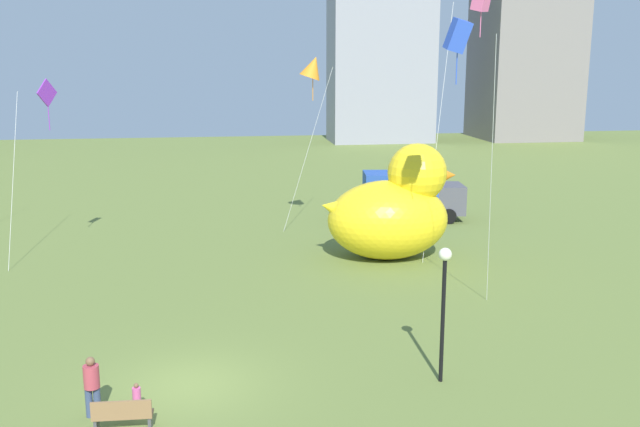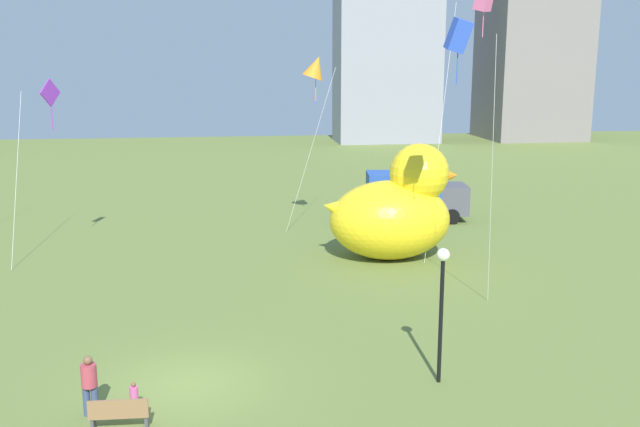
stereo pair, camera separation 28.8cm
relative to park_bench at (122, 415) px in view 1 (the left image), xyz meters
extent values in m
plane|color=olive|center=(1.58, 2.44, -0.47)|extent=(140.00, 140.00, 0.00)
cube|color=olive|center=(0.00, 0.08, -0.05)|extent=(1.52, 0.50, 0.06)
cube|color=olive|center=(0.00, -0.12, 0.21)|extent=(1.50, 0.11, 0.45)
cube|color=#47474C|center=(-0.67, 0.10, -0.27)|extent=(0.09, 0.37, 0.39)
cube|color=#47474C|center=(0.67, 0.05, -0.27)|extent=(0.09, 0.37, 0.39)
cylinder|color=#38476B|center=(-0.97, 0.93, -0.06)|extent=(0.19, 0.19, 0.83)
cylinder|color=#38476B|center=(-0.76, 0.93, -0.06)|extent=(0.19, 0.19, 0.83)
cylinder|color=#B23F4C|center=(-0.87, 0.93, 0.67)|extent=(0.41, 0.41, 0.62)
sphere|color=brown|center=(-0.87, 0.93, 1.10)|extent=(0.24, 0.24, 0.24)
cylinder|color=silver|center=(0.22, 0.84, -0.25)|extent=(0.10, 0.10, 0.45)
cylinder|color=silver|center=(0.33, 0.84, -0.25)|extent=(0.10, 0.10, 0.45)
cylinder|color=#D85999|center=(0.27, 0.84, 0.14)|extent=(0.22, 0.22, 0.33)
sphere|color=brown|center=(0.27, 0.84, 0.38)|extent=(0.13, 0.13, 0.13)
ellipsoid|color=yellow|center=(10.50, 14.97, 1.40)|extent=(5.74, 4.24, 3.74)
sphere|color=yellow|center=(11.88, 14.97, 3.61)|extent=(2.79, 2.79, 2.79)
cone|color=orange|center=(13.13, 14.97, 3.47)|extent=(1.26, 1.26, 1.26)
cone|color=yellow|center=(8.01, 14.97, 2.03)|extent=(1.71, 1.50, 1.80)
cylinder|color=black|center=(8.89, 1.64, 1.39)|extent=(0.12, 0.12, 3.72)
sphere|color=#EAEACC|center=(8.89, 1.64, 3.40)|extent=(0.38, 0.38, 0.38)
cube|color=#264CA5|center=(13.16, 22.92, 1.18)|extent=(4.43, 2.76, 2.40)
cube|color=#4C4C56|center=(16.05, 22.60, 0.82)|extent=(1.88, 2.47, 1.68)
cylinder|color=black|center=(15.85, 22.62, -0.02)|extent=(1.17, 2.49, 0.90)
cylinder|color=black|center=(12.28, 23.02, -0.02)|extent=(1.17, 2.49, 0.90)
cube|color=gray|center=(21.58, 64.50, 11.65)|extent=(11.67, 6.48, 24.23)
cylinder|color=silver|center=(12.97, 15.40, 5.52)|extent=(2.05, 2.97, 11.98)
cylinder|color=pink|center=(14.44, 14.39, 10.60)|extent=(0.04, 0.04, 1.60)
cylinder|color=silver|center=(7.50, 21.17, 3.99)|extent=(2.78, 0.21, 8.93)
cone|color=orange|center=(7.59, 19.79, 8.46)|extent=(1.45, 1.17, 1.39)
cylinder|color=orange|center=(7.59, 19.79, 7.56)|extent=(0.04, 0.04, 1.60)
cylinder|color=silver|center=(-6.79, 17.12, 3.44)|extent=(0.14, 3.66, 7.83)
cube|color=purple|center=(-4.97, 17.06, 7.35)|extent=(0.68, 1.14, 1.27)
cylinder|color=purple|center=(-4.97, 17.06, 6.45)|extent=(0.04, 0.04, 1.60)
cylinder|color=silver|center=(12.37, 7.16, 4.59)|extent=(1.19, 2.55, 10.12)
cube|color=blue|center=(11.11, 7.74, 9.64)|extent=(0.89, 0.81, 1.31)
cylinder|color=blue|center=(11.11, 7.74, 8.74)|extent=(0.04, 0.04, 1.60)
camera|label=1|loc=(2.56, -17.08, 8.77)|focal=39.94mm
camera|label=2|loc=(2.84, -17.12, 8.77)|focal=39.94mm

